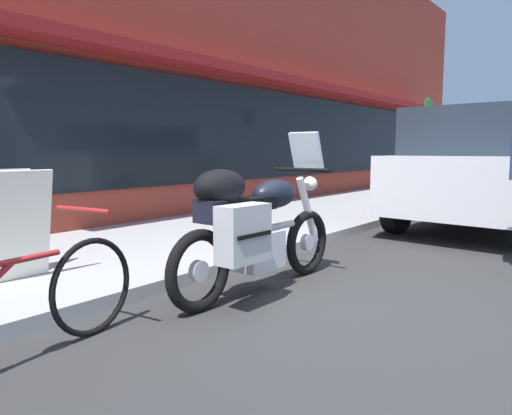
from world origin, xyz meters
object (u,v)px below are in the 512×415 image
(parked_bicycle, at_px, (13,305))
(sandwich_board_sign, at_px, (12,224))
(touring_motorcycle, at_px, (254,225))
(parking_sign_pole, at_px, (427,140))
(parked_minivan, at_px, (497,168))

(parked_bicycle, xyz_separation_m, sandwich_board_sign, (0.72, 1.46, 0.23))
(touring_motorcycle, relative_size, parking_sign_pole, 0.95)
(parking_sign_pole, bearing_deg, parked_bicycle, -175.15)
(parking_sign_pole, bearing_deg, touring_motorcycle, -172.18)
(parked_minivan, bearing_deg, parked_bicycle, 171.44)
(parked_bicycle, distance_m, parked_minivan, 7.18)
(parked_bicycle, bearing_deg, touring_motorcycle, -6.77)
(parked_bicycle, relative_size, sandwich_board_sign, 1.86)
(parked_minivan, distance_m, parking_sign_pole, 2.96)
(touring_motorcycle, distance_m, parked_bicycle, 1.94)
(parked_minivan, xyz_separation_m, parking_sign_pole, (2.26, 1.86, 0.49))
(parked_bicycle, relative_size, parking_sign_pole, 0.79)
(touring_motorcycle, height_order, parked_minivan, parked_minivan)
(sandwich_board_sign, bearing_deg, parking_sign_pole, -4.42)
(parked_bicycle, relative_size, parked_minivan, 0.36)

